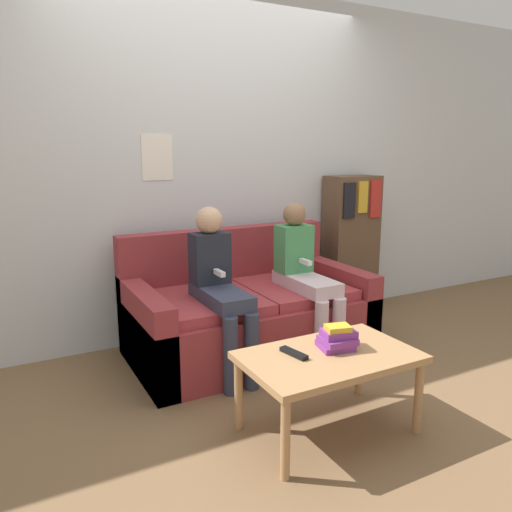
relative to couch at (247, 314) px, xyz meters
The scene contains 9 objects.
ground_plane 0.64m from the couch, 90.00° to the right, with size 10.00×10.00×0.00m, color brown.
wall_back 1.16m from the couch, 90.01° to the left, with size 8.00×0.06×2.60m.
couch is the anchor object (origin of this frame).
coffee_table 1.12m from the couch, 95.37° to the right, with size 0.88×0.54×0.42m.
person_left 0.49m from the couch, 144.77° to the right, with size 0.24×0.61×1.07m.
person_right 0.51m from the couch, 32.43° to the right, with size 0.24×0.61×1.06m.
tv_remote 1.09m from the couch, 104.56° to the right, with size 0.07×0.17×0.02m.
book_stack 1.10m from the couch, 91.58° to the right, with size 0.21×0.19×0.13m.
bookshelf 1.31m from the couch, 16.94° to the left, with size 0.46×0.27×1.21m.
Camera 1 is at (-1.54, -2.43, 1.44)m, focal length 35.00 mm.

